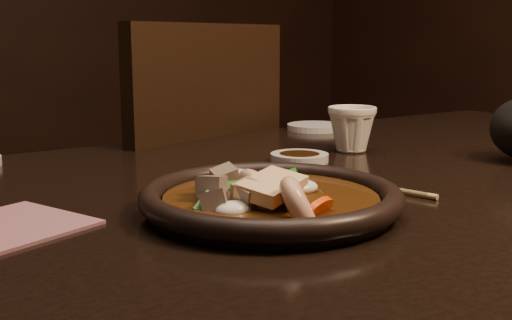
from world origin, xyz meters
TOP-DOWN VIEW (x-y plane):
  - table at (0.00, 0.00)m, footprint 1.60×0.90m
  - chair at (-0.05, 0.57)m, footprint 0.58×0.58m
  - plate at (-0.24, -0.09)m, footprint 0.30×0.30m
  - stirfry at (-0.25, -0.10)m, footprint 0.17×0.21m
  - soy_dish at (-0.03, 0.13)m, footprint 0.09×0.09m
  - saucer_right at (0.22, 0.39)m, footprint 0.12×0.12m
  - tea_cup at (0.10, 0.15)m, footprint 0.11×0.10m
  - chopsticks at (-0.08, -0.04)m, footprint 0.07×0.26m
  - napkin at (-0.50, 0.01)m, footprint 0.18×0.18m

SIDE VIEW (x-z plane):
  - chair at x=-0.05m, z-range 0.04..1.01m
  - table at x=0.00m, z-range 0.30..1.05m
  - napkin at x=-0.50m, z-range 0.75..0.75m
  - chopsticks at x=-0.08m, z-range 0.75..0.76m
  - saucer_right at x=0.22m, z-range 0.75..0.76m
  - soy_dish at x=-0.03m, z-range 0.75..0.76m
  - plate at x=-0.24m, z-range 0.75..0.78m
  - stirfry at x=-0.25m, z-range 0.74..0.80m
  - tea_cup at x=0.10m, z-range 0.75..0.83m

